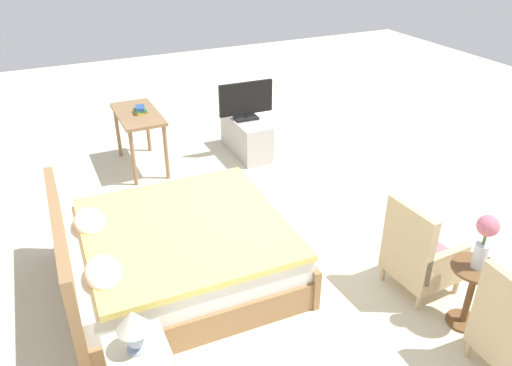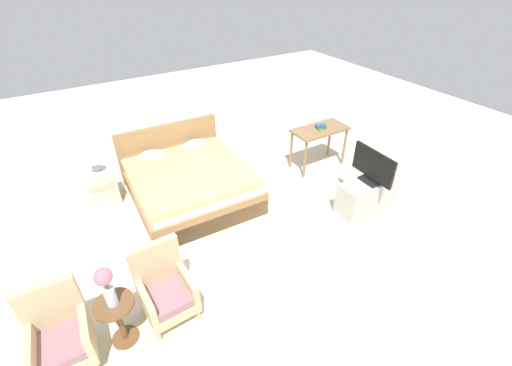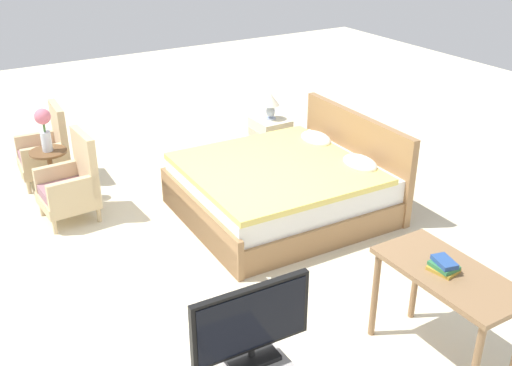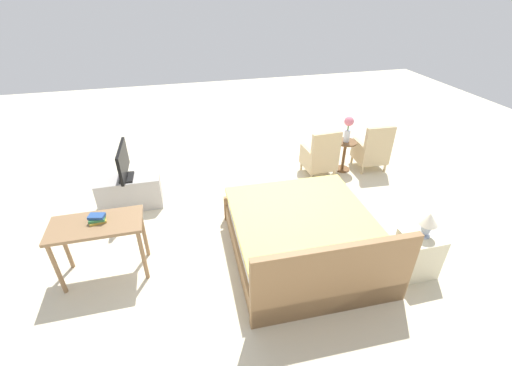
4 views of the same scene
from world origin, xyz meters
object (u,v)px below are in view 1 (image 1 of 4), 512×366
object	(u,v)px
vanity_desk	(138,121)
bed	(173,254)
armchair_by_window_right	(419,255)
side_table	(471,288)
tv_flatscreen	(246,100)
tv_stand	(246,136)
flower_vase	(485,237)
table_lamp	(133,325)
book_stack	(140,110)

from	to	relation	value
vanity_desk	bed	bearing A→B (deg)	172.87
vanity_desk	armchair_by_window_right	bearing A→B (deg)	-155.00
side_table	tv_flatscreen	distance (m)	3.89
tv_flatscreen	vanity_desk	world-z (taller)	tv_flatscreen
armchair_by_window_right	tv_stand	distance (m)	3.33
armchair_by_window_right	flower_vase	size ratio (longest dim) A/B	1.93
tv_flatscreen	tv_stand	bearing A→B (deg)	177.99
table_lamp	side_table	bearing A→B (deg)	-96.98
tv_flatscreen	vanity_desk	distance (m)	1.47
table_lamp	tv_flatscreen	size ratio (longest dim) A/B	0.43
flower_vase	vanity_desk	bearing A→B (deg)	23.13
vanity_desk	side_table	bearing A→B (deg)	-156.87
side_table	table_lamp	world-z (taller)	table_lamp
flower_vase	table_lamp	size ratio (longest dim) A/B	1.45
vanity_desk	table_lamp	bearing A→B (deg)	166.26
armchair_by_window_right	tv_flatscreen	xyz separation A→B (m)	(3.33, 0.20, 0.42)
tv_stand	book_stack	bearing A→B (deg)	82.89
side_table	flower_vase	bearing A→B (deg)	0.00
book_stack	flower_vase	bearing A→B (deg)	-157.14
flower_vase	tv_stand	xyz separation A→B (m)	(3.85, 0.29, -0.62)
side_table	vanity_desk	bearing A→B (deg)	23.13
armchair_by_window_right	tv_flatscreen	size ratio (longest dim) A/B	1.19
armchair_by_window_right	book_stack	bearing A→B (deg)	24.71
side_table	book_stack	xyz separation A→B (m)	(4.03, 1.70, 0.45)
bed	tv_flatscreen	bearing A→B (deg)	-37.69
bed	book_stack	world-z (taller)	bed
tv_stand	vanity_desk	world-z (taller)	vanity_desk
flower_vase	tv_stand	distance (m)	3.91
tv_stand	tv_flatscreen	size ratio (longest dim) A/B	1.24
vanity_desk	tv_flatscreen	bearing A→B (deg)	-97.97
book_stack	tv_flatscreen	bearing A→B (deg)	-97.02
tv_stand	tv_flatscreen	distance (m)	0.53
tv_flatscreen	book_stack	xyz separation A→B (m)	(0.17, 1.41, 0.02)
vanity_desk	flower_vase	bearing A→B (deg)	-156.87
armchair_by_window_right	table_lamp	world-z (taller)	armchair_by_window_right
table_lamp	book_stack	size ratio (longest dim) A/B	1.60
flower_vase	tv_flatscreen	world-z (taller)	flower_vase
side_table	flower_vase	xyz separation A→B (m)	(0.00, 0.00, 0.51)
bed	flower_vase	bearing A→B (deg)	-127.76
flower_vase	book_stack	distance (m)	4.37
table_lamp	flower_vase	bearing A→B (deg)	-96.98
bed	table_lamp	distance (m)	1.48
tv_stand	book_stack	distance (m)	1.53
table_lamp	book_stack	bearing A→B (deg)	-14.35
side_table	vanity_desk	size ratio (longest dim) A/B	0.57
table_lamp	vanity_desk	xyz separation A→B (m)	(3.73, -0.91, -0.13)
side_table	tv_stand	xyz separation A→B (m)	(3.85, 0.29, -0.11)
table_lamp	tv_stand	world-z (taller)	table_lamp
armchair_by_window_right	flower_vase	distance (m)	0.74
bed	armchair_by_window_right	xyz separation A→B (m)	(-1.06, -1.96, 0.08)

